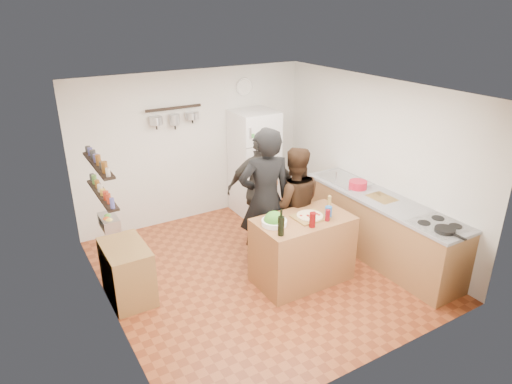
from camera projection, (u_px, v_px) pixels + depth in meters
room_shell at (245, 178)px, 6.21m from camera, size 4.20×4.20×4.20m
prep_island at (302, 250)px, 6.01m from camera, size 1.25×0.72×0.91m
pizza_board at (310, 217)px, 5.85m from camera, size 0.42×0.34×0.02m
pizza at (310, 216)px, 5.85m from camera, size 0.34×0.34×0.02m
salad_bowl at (274, 222)px, 5.66m from camera, size 0.32×0.32×0.06m
wine_bottle at (281, 226)px, 5.38m from camera, size 0.08×0.08×0.24m
wine_glass_near at (312, 220)px, 5.59m from camera, size 0.08×0.08×0.19m
wine_glass_far at (328, 215)px, 5.75m from camera, size 0.06×0.06×0.15m
pepper_mill at (329, 204)px, 6.06m from camera, size 0.05×0.05×0.16m
salt_canister at (328, 212)px, 5.85m from camera, size 0.09×0.09×0.14m
person_left at (265, 200)px, 6.13m from camera, size 0.83×0.65×2.02m
person_center at (294, 205)px, 6.38m from camera, size 1.01×0.92×1.69m
person_back at (263, 192)px, 6.68m from camera, size 1.11×0.99×1.80m
counter_run at (380, 228)px, 6.59m from camera, size 0.63×2.63×0.90m
stove_top at (439, 225)px, 5.65m from camera, size 0.60×0.62×0.02m
skillet at (445, 230)px, 5.47m from camera, size 0.24×0.24×0.05m
sink at (343, 180)px, 7.08m from camera, size 0.50×0.80×0.03m
cutting_board at (382, 198)px, 6.43m from camera, size 0.30×0.40×0.02m
red_bowl at (358, 185)px, 6.73m from camera, size 0.27×0.27×0.11m
fridge at (254, 163)px, 7.88m from camera, size 0.70×0.68×1.80m
wall_clock at (244, 87)px, 7.65m from camera, size 0.30×0.03×0.30m
spice_shelf_lower at (102, 195)px, 5.06m from camera, size 0.12×1.00×0.02m
spice_shelf_upper at (98, 165)px, 4.92m from camera, size 0.12×1.00×0.02m
produce_basket at (109, 222)px, 5.21m from camera, size 0.18×0.35×0.14m
side_table at (127, 272)px, 5.68m from camera, size 0.50×0.80×0.73m
pot_rack at (174, 108)px, 7.05m from camera, size 0.90×0.04×0.04m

